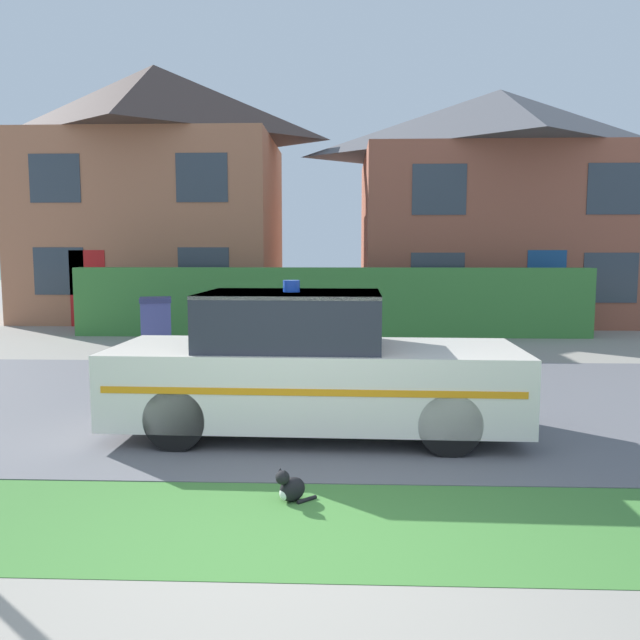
% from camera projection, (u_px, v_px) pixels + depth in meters
% --- Properties ---
extents(ground_plane, '(80.00, 80.00, 0.00)m').
position_uv_depth(ground_plane, '(280.00, 554.00, 4.27)').
color(ground_plane, gray).
extents(road_strip, '(28.00, 6.17, 0.01)m').
position_uv_depth(road_strip, '(312.00, 401.00, 8.63)').
color(road_strip, '#5B5B60').
rests_on(road_strip, ground).
extents(lawn_verge, '(28.00, 1.67, 0.01)m').
position_uv_depth(lawn_verge, '(286.00, 525.00, 4.73)').
color(lawn_verge, '#3D7533').
rests_on(lawn_verge, ground).
extents(garden_hedge, '(12.52, 0.51, 1.67)m').
position_uv_depth(garden_hedge, '(331.00, 302.00, 15.19)').
color(garden_hedge, '#3D7F38').
rests_on(garden_hedge, ground).
extents(police_car, '(4.57, 1.71, 1.74)m').
position_uv_depth(police_car, '(310.00, 368.00, 7.03)').
color(police_car, black).
rests_on(police_car, road_strip).
extents(cat, '(0.34, 0.27, 0.30)m').
position_uv_depth(cat, '(290.00, 487.00, 5.16)').
color(cat, black).
rests_on(cat, ground).
extents(house_left, '(7.66, 5.47, 7.72)m').
position_uv_depth(house_left, '(157.00, 191.00, 19.37)').
color(house_left, '#A86B4C').
rests_on(house_left, ground).
extents(house_right, '(8.53, 6.50, 6.91)m').
position_uv_depth(house_right, '(497.00, 204.00, 19.09)').
color(house_right, '#93513D').
rests_on(house_right, ground).
extents(wheelie_bin, '(0.79, 0.79, 1.11)m').
position_uv_depth(wheelie_bin, '(156.00, 323.00, 13.13)').
color(wheelie_bin, '#474C8C').
rests_on(wheelie_bin, ground).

